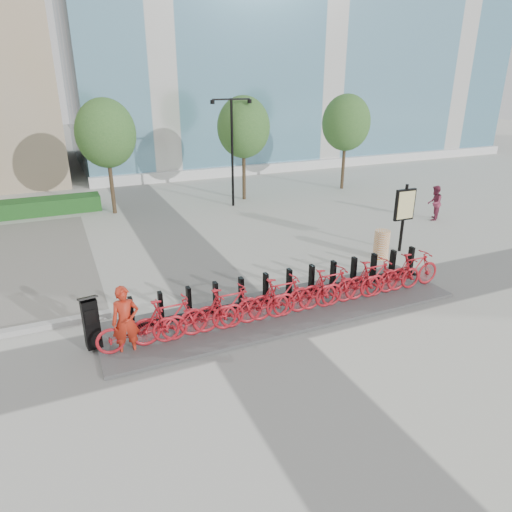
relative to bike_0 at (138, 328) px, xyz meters
name	(u,v)px	position (x,y,z in m)	size (l,w,h in m)	color
ground	(244,326)	(2.60, 0.05, -0.58)	(120.00, 120.00, 0.00)	#B6B7A9
hedge_b	(31,208)	(-2.40, 13.25, -0.23)	(6.00, 1.20, 0.70)	#1D531D
tree_1	(106,133)	(1.10, 12.05, 3.01)	(2.60, 2.60, 5.10)	#443322
tree_2	(244,127)	(7.60, 12.05, 3.01)	(2.60, 2.60, 5.10)	#443322
tree_3	(346,123)	(13.60, 12.05, 3.01)	(2.60, 2.60, 5.10)	#443322
streetlamp	(232,140)	(6.60, 11.05, 2.56)	(2.00, 0.20, 5.00)	black
dock_pad	(284,309)	(3.90, 0.35, -0.54)	(9.60, 2.40, 0.08)	#494949
dock_rail_posts	(290,284)	(4.32, 0.82, -0.07)	(8.74, 0.50, 0.85)	black
bike_0	(138,328)	(0.00, 0.00, 0.00)	(0.66, 1.89, 0.99)	#A5161F
bike_1	(169,320)	(0.72, 0.00, 0.05)	(0.52, 1.83, 1.10)	#A5161F
bike_2	(199,316)	(1.44, 0.00, 0.00)	(0.66, 1.89, 0.99)	#A5161F
bike_3	(228,308)	(2.16, 0.00, 0.05)	(0.52, 1.83, 1.10)	#A5161F
bike_4	(255,304)	(2.88, 0.00, 0.00)	(0.66, 1.89, 0.99)	#A5161F
bike_5	(281,297)	(3.60, 0.00, 0.05)	(0.52, 1.83, 1.10)	#A5161F
bike_6	(305,294)	(4.32, 0.00, 0.00)	(0.66, 1.89, 0.99)	#A5161F
bike_7	(329,287)	(5.04, 0.00, 0.05)	(0.52, 1.83, 1.10)	#A5161F
bike_8	(351,284)	(5.76, 0.00, 0.00)	(0.66, 1.89, 0.99)	#A5161F
bike_9	(373,278)	(6.48, 0.00, 0.05)	(0.52, 1.83, 1.10)	#A5161F
bike_10	(393,276)	(7.20, 0.00, 0.00)	(0.66, 1.89, 0.99)	#A5161F
bike_11	(413,270)	(7.92, 0.00, 0.05)	(0.52, 1.83, 1.10)	#A5161F
kiosk	(91,322)	(-0.95, 0.45, 0.14)	(0.44, 0.39, 1.32)	black
worker_red	(126,322)	(-0.26, -0.06, 0.26)	(0.61, 0.40, 1.67)	#A62413
pedestrian	(434,203)	(13.77, 5.24, 0.18)	(0.74, 0.58, 1.52)	maroon
construction_barrel	(381,244)	(8.71, 2.42, -0.07)	(0.53, 0.53, 1.01)	orange
map_sign	(405,208)	(9.81, 2.72, 1.04)	(0.80, 0.14, 2.44)	black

